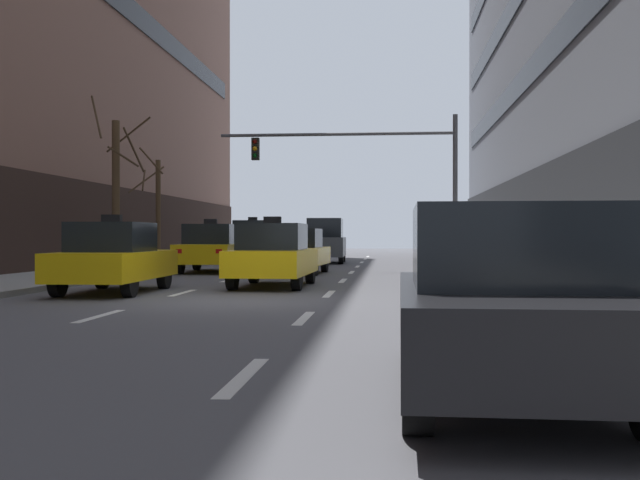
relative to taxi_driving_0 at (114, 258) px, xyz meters
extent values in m
plane|color=#515156|center=(3.29, -1.91, -0.80)|extent=(120.00, 120.00, 0.00)
cube|color=gray|center=(10.19, -1.91, -0.73)|extent=(3.66, 80.00, 0.14)
cube|color=silver|center=(1.60, -4.91, -0.80)|extent=(0.16, 2.00, 0.01)
cube|color=silver|center=(1.60, 0.09, -0.80)|extent=(0.16, 2.00, 0.01)
cube|color=silver|center=(1.60, 5.09, -0.80)|extent=(0.16, 2.00, 0.01)
cube|color=silver|center=(1.60, 10.09, -0.80)|extent=(0.16, 2.00, 0.01)
cube|color=silver|center=(1.60, 15.09, -0.80)|extent=(0.16, 2.00, 0.01)
cube|color=silver|center=(1.60, 20.09, -0.80)|extent=(0.16, 2.00, 0.01)
cube|color=silver|center=(1.60, 25.09, -0.80)|extent=(0.16, 2.00, 0.01)
cube|color=silver|center=(1.60, 30.09, -0.80)|extent=(0.16, 2.00, 0.01)
cube|color=silver|center=(4.98, -9.91, -0.80)|extent=(0.16, 2.00, 0.01)
cube|color=silver|center=(4.98, -4.91, -0.80)|extent=(0.16, 2.00, 0.01)
cube|color=silver|center=(4.98, 0.09, -0.80)|extent=(0.16, 2.00, 0.01)
cube|color=silver|center=(4.98, 5.09, -0.80)|extent=(0.16, 2.00, 0.01)
cube|color=silver|center=(4.98, 10.09, -0.80)|extent=(0.16, 2.00, 0.01)
cube|color=silver|center=(4.98, 15.09, -0.80)|extent=(0.16, 2.00, 0.01)
cube|color=silver|center=(4.98, 20.09, -0.80)|extent=(0.16, 2.00, 0.01)
cube|color=silver|center=(4.98, 25.09, -0.80)|extent=(0.16, 2.00, 0.01)
cube|color=silver|center=(4.98, 30.09, -0.80)|extent=(0.16, 2.00, 0.01)
cylinder|color=black|center=(-0.81, 1.37, -0.48)|extent=(0.23, 0.65, 0.65)
cylinder|color=black|center=(0.76, 1.40, -0.48)|extent=(0.23, 0.65, 0.65)
cylinder|color=black|center=(-0.76, -1.29, -0.48)|extent=(0.23, 0.65, 0.65)
cylinder|color=black|center=(0.81, -1.26, -0.48)|extent=(0.23, 0.65, 0.65)
cube|color=yellow|center=(0.00, 0.05, -0.16)|extent=(1.89, 4.37, 0.63)
cube|color=black|center=(0.00, -0.14, 0.49)|extent=(1.61, 1.90, 0.67)
cube|color=white|center=(-0.67, 2.17, -0.05)|extent=(0.20, 0.08, 0.14)
cube|color=red|center=(-0.60, -2.08, -0.05)|extent=(0.20, 0.08, 0.14)
cube|color=white|center=(0.59, 2.19, -0.05)|extent=(0.20, 0.08, 0.14)
cube|color=red|center=(0.67, -2.06, -0.05)|extent=(0.20, 0.08, 0.14)
cube|color=black|center=(0.00, -0.14, 0.91)|extent=(0.44, 0.21, 0.18)
cylinder|color=black|center=(-0.80, 26.78, -0.49)|extent=(0.22, 0.63, 0.63)
cylinder|color=black|center=(0.73, 26.75, -0.49)|extent=(0.22, 0.63, 0.63)
cylinder|color=black|center=(-0.84, 24.20, -0.49)|extent=(0.22, 0.63, 0.63)
cylinder|color=black|center=(0.68, 24.17, -0.49)|extent=(0.22, 0.63, 0.63)
cube|color=#B7BABF|center=(-0.06, 25.48, -0.18)|extent=(1.83, 4.24, 0.61)
cube|color=black|center=(-0.06, 25.28, 0.45)|extent=(1.56, 1.84, 0.65)
cube|color=white|center=(-0.63, 27.55, -0.07)|extent=(0.19, 0.08, 0.13)
cube|color=red|center=(-0.71, 23.42, -0.07)|extent=(0.19, 0.08, 0.13)
cube|color=white|center=(0.60, 27.53, -0.07)|extent=(0.19, 0.08, 0.13)
cube|color=red|center=(0.52, 23.40, -0.07)|extent=(0.19, 0.08, 0.13)
cylinder|color=black|center=(-0.84, 19.14, -0.49)|extent=(0.23, 0.63, 0.62)
cylinder|color=black|center=(0.66, 19.20, -0.49)|extent=(0.23, 0.63, 0.62)
cylinder|color=black|center=(-0.73, 16.59, -0.49)|extent=(0.23, 0.63, 0.62)
cylinder|color=black|center=(0.77, 16.66, -0.49)|extent=(0.23, 0.63, 0.62)
cube|color=yellow|center=(-0.04, 17.90, -0.07)|extent=(1.91, 4.22, 0.85)
cube|color=black|center=(-0.04, 17.90, 0.78)|extent=(1.61, 2.51, 0.85)
cube|color=white|center=(-0.73, 19.90, 0.08)|extent=(0.19, 0.08, 0.13)
cube|color=red|center=(-0.56, 15.84, 0.08)|extent=(0.19, 0.08, 0.13)
cube|color=white|center=(0.48, 19.96, 0.08)|extent=(0.19, 0.08, 0.13)
cube|color=red|center=(0.66, 15.89, 0.08)|extent=(0.19, 0.08, 0.13)
cube|color=black|center=(-0.04, 17.90, 1.29)|extent=(0.42, 0.21, 0.17)
cylinder|color=black|center=(2.44, 20.40, -0.47)|extent=(0.24, 0.66, 0.66)
cylinder|color=black|center=(4.03, 20.44, -0.47)|extent=(0.24, 0.66, 0.66)
cylinder|color=black|center=(2.51, 17.70, -0.47)|extent=(0.24, 0.66, 0.66)
cylinder|color=black|center=(4.11, 17.74, -0.47)|extent=(0.24, 0.66, 0.66)
cube|color=#474C51|center=(3.27, 19.07, -0.02)|extent=(1.95, 4.44, 0.90)
cube|color=black|center=(3.27, 19.07, 0.87)|extent=(1.67, 2.64, 0.90)
cube|color=white|center=(2.57, 21.21, 0.13)|extent=(0.20, 0.09, 0.14)
cube|color=red|center=(2.69, 16.90, 0.13)|extent=(0.20, 0.09, 0.14)
cube|color=white|center=(3.86, 21.24, 0.13)|extent=(0.20, 0.09, 0.14)
cube|color=red|center=(3.97, 16.93, 0.13)|extent=(0.20, 0.09, 0.14)
cylinder|color=black|center=(2.59, 3.77, -0.48)|extent=(0.23, 0.66, 0.65)
cylinder|color=black|center=(4.17, 3.75, -0.48)|extent=(0.23, 0.66, 0.65)
cylinder|color=black|center=(2.54, 1.11, -0.48)|extent=(0.23, 0.66, 0.65)
cylinder|color=black|center=(4.12, 1.08, -0.48)|extent=(0.23, 0.66, 0.65)
cube|color=yellow|center=(3.35, 2.43, -0.16)|extent=(1.89, 4.38, 0.63)
cube|color=black|center=(3.35, 2.23, 0.49)|extent=(1.61, 1.90, 0.67)
cube|color=white|center=(2.75, 4.57, -0.05)|extent=(0.20, 0.08, 0.14)
cube|color=red|center=(2.68, 0.30, -0.05)|extent=(0.20, 0.08, 0.14)
cube|color=white|center=(4.03, 4.55, -0.05)|extent=(0.20, 0.08, 0.14)
cube|color=red|center=(3.95, 0.28, -0.05)|extent=(0.20, 0.08, 0.14)
cube|color=black|center=(3.35, 2.23, 0.92)|extent=(0.44, 0.21, 0.18)
cylinder|color=black|center=(-0.99, 11.34, -0.46)|extent=(0.26, 0.70, 0.69)
cylinder|color=black|center=(0.68, 11.42, -0.46)|extent=(0.26, 0.70, 0.69)
cylinder|color=black|center=(-0.86, 8.52, -0.46)|extent=(0.26, 0.70, 0.69)
cylinder|color=black|center=(0.81, 8.60, -0.46)|extent=(0.26, 0.70, 0.69)
cube|color=yellow|center=(-0.09, 9.97, -0.12)|extent=(2.15, 4.69, 0.67)
cube|color=black|center=(-0.08, 9.76, 0.57)|extent=(1.77, 2.07, 0.71)
cube|color=white|center=(-0.87, 12.20, -0.01)|extent=(0.21, 0.09, 0.15)
cube|color=red|center=(-0.65, 7.68, -0.01)|extent=(0.21, 0.09, 0.15)
cube|color=white|center=(0.47, 12.26, -0.01)|extent=(0.21, 0.09, 0.15)
cube|color=red|center=(0.69, 7.75, -0.01)|extent=(0.21, 0.09, 0.15)
cube|color=black|center=(-0.08, 9.76, 1.02)|extent=(0.47, 0.23, 0.19)
cylinder|color=black|center=(2.50, 10.26, -0.49)|extent=(0.24, 0.63, 0.62)
cylinder|color=black|center=(4.00, 10.19, -0.49)|extent=(0.24, 0.63, 0.62)
cylinder|color=black|center=(2.37, 7.72, -0.49)|extent=(0.24, 0.63, 0.62)
cylinder|color=black|center=(3.88, 7.65, -0.49)|extent=(0.24, 0.63, 0.62)
cube|color=yellow|center=(3.19, 8.96, -0.19)|extent=(1.94, 4.22, 0.60)
cube|color=black|center=(3.18, 8.77, 0.43)|extent=(1.59, 1.86, 0.64)
cube|color=white|center=(2.68, 11.02, -0.08)|extent=(0.19, 0.08, 0.13)
cube|color=red|center=(2.48, 6.96, -0.08)|extent=(0.19, 0.08, 0.13)
cube|color=white|center=(3.90, 10.96, -0.08)|extent=(0.19, 0.08, 0.13)
cube|color=red|center=(3.69, 6.90, -0.08)|extent=(0.19, 0.08, 0.13)
cube|color=black|center=(3.18, 8.77, 0.84)|extent=(0.42, 0.21, 0.17)
cylinder|color=black|center=(6.57, -9.28, -0.49)|extent=(0.22, 0.63, 0.63)
cylinder|color=black|center=(8.09, -9.30, -0.49)|extent=(0.22, 0.63, 0.63)
cylinder|color=black|center=(6.53, -11.84, -0.49)|extent=(0.22, 0.63, 0.63)
cube|color=black|center=(7.31, -10.57, -0.19)|extent=(1.80, 4.20, 0.61)
cube|color=black|center=(7.31, -10.76, 0.44)|extent=(1.54, 1.82, 0.65)
cube|color=white|center=(6.73, -8.51, -0.08)|extent=(0.19, 0.08, 0.13)
cube|color=red|center=(6.67, -12.61, -0.08)|extent=(0.19, 0.08, 0.13)
cube|color=white|center=(7.95, -8.53, -0.08)|extent=(0.19, 0.08, 0.13)
cylinder|color=#4C4C51|center=(8.76, 11.48, 2.18)|extent=(0.18, 0.18, 5.68)
cylinder|color=#4C4C51|center=(4.34, 11.48, 4.33)|extent=(8.84, 0.12, 0.12)
cube|color=black|center=(1.25, 11.48, 3.81)|extent=(0.28, 0.24, 0.84)
sphere|color=#4B0704|center=(1.25, 11.34, 4.07)|extent=(0.17, 0.17, 0.17)
sphere|color=orange|center=(1.25, 11.34, 3.81)|extent=(0.17, 0.17, 0.17)
sphere|color=#073E10|center=(1.25, 11.34, 3.55)|extent=(0.17, 0.17, 0.17)
cylinder|color=#4C3823|center=(-3.25, 8.85, 1.95)|extent=(0.27, 0.27, 5.21)
cylinder|color=#42301E|center=(-2.55, 8.73, 3.49)|extent=(0.31, 1.45, 1.43)
cylinder|color=#42301E|center=(-2.83, 8.45, 3.24)|extent=(0.86, 0.90, 0.66)
cylinder|color=#42301E|center=(-3.80, 8.46, 4.64)|extent=(0.86, 1.19, 1.67)
cylinder|color=#42301E|center=(-3.10, 9.71, 4.18)|extent=(1.77, 0.38, 1.25)
cylinder|color=#4C3823|center=(-3.25, 13.71, 1.50)|extent=(0.21, 0.21, 4.32)
cylinder|color=#42301E|center=(-3.92, 14.24, 2.89)|extent=(1.15, 1.42, 1.22)
cylinder|color=#42301E|center=(-3.37, 13.18, 3.57)|extent=(1.11, 0.34, 1.14)
cylinder|color=#42301E|center=(-3.82, 13.57, 2.81)|extent=(0.36, 1.20, 0.96)
camera|label=1|loc=(6.35, -16.92, 0.53)|focal=42.45mm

